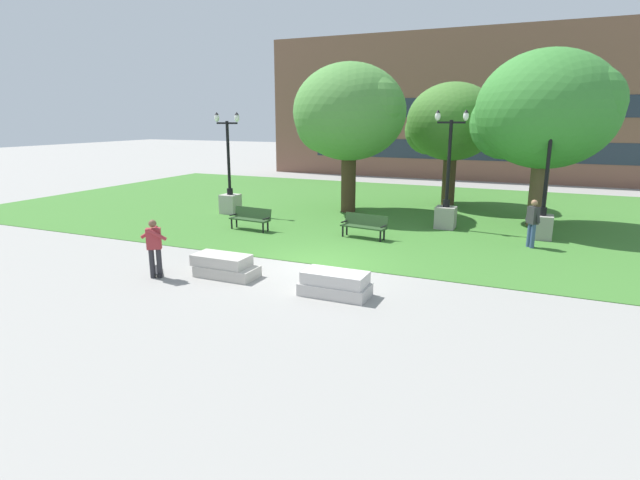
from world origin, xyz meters
TOP-DOWN VIEW (x-y plane):
  - ground_plane at (0.00, 0.00)m, footprint 140.00×140.00m
  - grass_lawn at (0.00, 10.00)m, footprint 40.00×20.00m
  - concrete_block_center at (-1.96, -2.11)m, footprint 1.91×0.90m
  - concrete_block_left at (1.59, -2.30)m, footprint 1.80×0.90m
  - person_skateboarder at (-3.70, -3.02)m, footprint 0.91×0.55m
  - skateboard at (-3.89, -2.72)m, footprint 0.85×0.87m
  - park_bench_near_left at (0.24, 4.00)m, footprint 1.86×0.78m
  - park_bench_near_right at (-4.49, 3.48)m, footprint 1.84×0.71m
  - lamp_post_center at (6.41, 6.60)m, footprint 1.32×0.80m
  - lamp_post_right at (-7.31, 6.22)m, footprint 1.32×0.80m
  - lamp_post_left at (2.76, 7.00)m, footprint 1.32×0.80m
  - tree_near_left at (1.77, 12.93)m, footprint 4.84×4.61m
  - tree_far_left at (-2.34, 8.91)m, footprint 5.55×5.29m
  - tree_far_right at (6.10, 9.02)m, footprint 5.85×5.58m
  - person_bystander_near_lawn at (6.10, 5.01)m, footprint 0.54×0.52m
  - building_facade_distant at (0.94, 24.50)m, footprint 30.95×1.03m

SIDE VIEW (x-z plane):
  - ground_plane at x=0.00m, z-range 0.00..0.00m
  - grass_lawn at x=0.00m, z-range 0.00..0.02m
  - skateboard at x=-3.89m, z-range 0.02..0.15m
  - concrete_block_center at x=-1.96m, z-range -0.01..0.63m
  - concrete_block_left at x=1.59m, z-range -0.01..0.63m
  - park_bench_near_left at x=0.24m, z-range 0.09..0.99m
  - park_bench_near_right at x=-4.49m, z-range 0.09..0.99m
  - person_skateboarder at x=-3.70m, z-range 0.12..1.83m
  - person_bystander_near_lawn at x=6.10m, z-range 0.13..1.84m
  - lamp_post_right at x=-7.31m, z-range -1.38..3.35m
  - lamp_post_left at x=2.76m, z-range -1.40..3.40m
  - lamp_post_center at x=6.41m, z-range -1.43..3.47m
  - tree_near_left at x=1.77m, z-range 1.10..7.34m
  - tree_far_left at x=-2.34m, z-range 1.19..8.17m
  - tree_far_right at x=6.10m, z-range 1.16..8.32m
  - building_facade_distant at x=0.94m, z-range -0.01..10.58m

